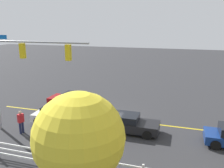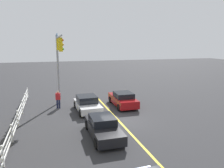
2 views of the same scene
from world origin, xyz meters
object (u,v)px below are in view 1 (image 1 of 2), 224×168
object	(u,v)px
car_4	(58,115)
pedestrian	(21,121)
tree_2	(79,138)
car_3	(72,100)
car_1	(128,123)

from	to	relation	value
car_4	pedestrian	bearing A→B (deg)	-124.51
tree_2	car_4	bearing A→B (deg)	-55.21
car_3	pedestrian	bearing A→B (deg)	81.28
pedestrian	tree_2	world-z (taller)	tree_2
pedestrian	car_1	bearing A→B (deg)	-140.54
car_4	tree_2	world-z (taller)	tree_2
car_3	car_1	bearing A→B (deg)	150.86
car_3	pedestrian	size ratio (longest dim) A/B	2.54
car_4	tree_2	size ratio (longest dim) A/B	0.75
car_3	tree_2	size ratio (longest dim) A/B	0.80
car_4	pedestrian	world-z (taller)	pedestrian
tree_2	car_1	bearing A→B (deg)	-88.81
car_4	car_1	bearing A→B (deg)	-1.95
car_1	car_3	bearing A→B (deg)	150.12
car_3	pedestrian	world-z (taller)	pedestrian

